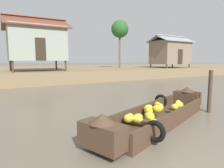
{
  "coord_description": "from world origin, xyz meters",
  "views": [
    {
      "loc": [
        -2.96,
        -0.59,
        1.94
      ],
      "look_at": [
        1.19,
        6.52,
        0.93
      ],
      "focal_mm": 30.98,
      "sensor_mm": 36.0,
      "label": 1
    }
  ],
  "objects": [
    {
      "name": "stilt_house_mid_left",
      "position": [
        16.11,
        17.26,
        2.99
      ],
      "size": [
        5.07,
        3.71,
        4.05
      ],
      "color": "#4C3826",
      "rests_on": "riverbank_strip"
    },
    {
      "name": "mooring_post",
      "position": [
        3.77,
        3.7,
        0.79
      ],
      "size": [
        0.14,
        0.14,
        1.58
      ],
      "primitive_type": "cylinder",
      "color": "#423323",
      "rests_on": "ground"
    },
    {
      "name": "palm_tree_near",
      "position": [
        10.28,
        20.15,
        5.76
      ],
      "size": [
        2.14,
        2.14,
        5.87
      ],
      "color": "brown",
      "rests_on": "riverbank_strip"
    },
    {
      "name": "ground_plane",
      "position": [
        0.0,
        10.0,
        0.0
      ],
      "size": [
        300.0,
        300.0,
        0.0
      ],
      "primitive_type": "plane",
      "color": "#665B4C"
    },
    {
      "name": "stilt_house_left",
      "position": [
        -0.03,
        17.46,
        3.44
      ],
      "size": [
        5.19,
        4.04,
        4.63
      ],
      "color": "#4C3826",
      "rests_on": "riverbank_strip"
    },
    {
      "name": "riverbank_strip",
      "position": [
        0.0,
        24.46,
        0.51
      ],
      "size": [
        160.0,
        20.0,
        1.02
      ],
      "primitive_type": "cube",
      "color": "#7F6B4C",
      "rests_on": "ground"
    },
    {
      "name": "banana_boat",
      "position": [
        1.23,
        3.75,
        0.28
      ],
      "size": [
        5.73,
        2.96,
        0.86
      ],
      "color": "#473323",
      "rests_on": "ground"
    }
  ]
}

